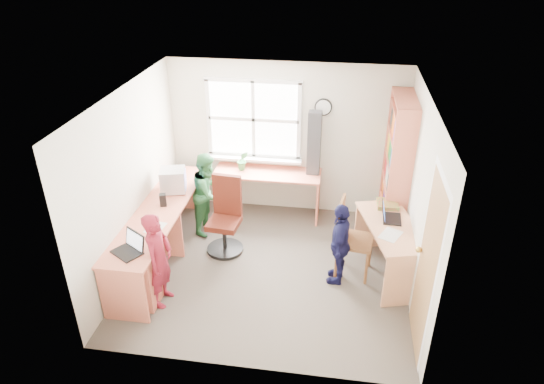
{
  "coord_description": "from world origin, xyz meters",
  "views": [
    {
      "loc": [
        0.82,
        -5.21,
        4.04
      ],
      "look_at": [
        0.0,
        0.25,
        1.05
      ],
      "focal_mm": 32.0,
      "sensor_mm": 36.0,
      "label": 1
    }
  ],
  "objects_px": {
    "right_desk": "(391,239)",
    "person_red": "(159,260)",
    "crt_monitor": "(173,180)",
    "laptop_left": "(130,247)",
    "bookshelf": "(396,172)",
    "laptop_right": "(389,216)",
    "person_green": "(209,193)",
    "potted_plant": "(243,161)",
    "l_desk": "(166,245)",
    "swivel_chair": "(226,219)",
    "cd_tower": "(314,143)",
    "person_navy": "(340,244)",
    "wooden_chair": "(349,235)"
  },
  "relations": [
    {
      "from": "right_desk",
      "to": "person_red",
      "type": "relative_size",
      "value": 1.15
    },
    {
      "from": "crt_monitor",
      "to": "laptop_left",
      "type": "relative_size",
      "value": 0.94
    },
    {
      "from": "bookshelf",
      "to": "laptop_right",
      "type": "height_order",
      "value": "bookshelf"
    },
    {
      "from": "right_desk",
      "to": "person_green",
      "type": "relative_size",
      "value": 1.14
    },
    {
      "from": "laptop_left",
      "to": "potted_plant",
      "type": "bearing_deg",
      "value": 102.44
    },
    {
      "from": "person_red",
      "to": "bookshelf",
      "type": "bearing_deg",
      "value": -50.66
    },
    {
      "from": "l_desk",
      "to": "bookshelf",
      "type": "distance_m",
      "value": 3.35
    },
    {
      "from": "swivel_chair",
      "to": "laptop_right",
      "type": "height_order",
      "value": "swivel_chair"
    },
    {
      "from": "swivel_chair",
      "to": "right_desk",
      "type": "bearing_deg",
      "value": -1.39
    },
    {
      "from": "cd_tower",
      "to": "person_navy",
      "type": "relative_size",
      "value": 0.87
    },
    {
      "from": "laptop_right",
      "to": "person_green",
      "type": "distance_m",
      "value": 2.63
    },
    {
      "from": "crt_monitor",
      "to": "potted_plant",
      "type": "height_order",
      "value": "crt_monitor"
    },
    {
      "from": "potted_plant",
      "to": "person_red",
      "type": "bearing_deg",
      "value": -103.61
    },
    {
      "from": "swivel_chair",
      "to": "person_green",
      "type": "relative_size",
      "value": 0.89
    },
    {
      "from": "laptop_left",
      "to": "person_red",
      "type": "distance_m",
      "value": 0.36
    },
    {
      "from": "right_desk",
      "to": "person_red",
      "type": "distance_m",
      "value": 2.91
    },
    {
      "from": "l_desk",
      "to": "person_red",
      "type": "xyz_separation_m",
      "value": [
        0.12,
        -0.54,
        0.16
      ]
    },
    {
      "from": "crt_monitor",
      "to": "potted_plant",
      "type": "bearing_deg",
      "value": 30.77
    },
    {
      "from": "crt_monitor",
      "to": "person_red",
      "type": "xyz_separation_m",
      "value": [
        0.28,
        -1.44,
        -0.31
      ]
    },
    {
      "from": "bookshelf",
      "to": "laptop_left",
      "type": "relative_size",
      "value": 4.83
    },
    {
      "from": "potted_plant",
      "to": "person_navy",
      "type": "relative_size",
      "value": 0.28
    },
    {
      "from": "bookshelf",
      "to": "potted_plant",
      "type": "relative_size",
      "value": 6.68
    },
    {
      "from": "right_desk",
      "to": "bookshelf",
      "type": "xyz_separation_m",
      "value": [
        0.09,
        1.05,
        0.46
      ]
    },
    {
      "from": "right_desk",
      "to": "person_red",
      "type": "bearing_deg",
      "value": -176.13
    },
    {
      "from": "swivel_chair",
      "to": "person_navy",
      "type": "xyz_separation_m",
      "value": [
        1.6,
        -0.49,
        0.09
      ]
    },
    {
      "from": "crt_monitor",
      "to": "person_navy",
      "type": "xyz_separation_m",
      "value": [
        2.39,
        -0.71,
        -0.36
      ]
    },
    {
      "from": "swivel_chair",
      "to": "person_green",
      "type": "bearing_deg",
      "value": 133.34
    },
    {
      "from": "l_desk",
      "to": "potted_plant",
      "type": "relative_size",
      "value": 9.38
    },
    {
      "from": "laptop_left",
      "to": "right_desk",
      "type": "bearing_deg",
      "value": 51.03
    },
    {
      "from": "cd_tower",
      "to": "potted_plant",
      "type": "relative_size",
      "value": 3.13
    },
    {
      "from": "crt_monitor",
      "to": "person_green",
      "type": "xyz_separation_m",
      "value": [
        0.43,
        0.25,
        -0.3
      ]
    },
    {
      "from": "wooden_chair",
      "to": "bookshelf",
      "type": "bearing_deg",
      "value": 68.41
    },
    {
      "from": "person_red",
      "to": "person_navy",
      "type": "distance_m",
      "value": 2.23
    },
    {
      "from": "l_desk",
      "to": "person_green",
      "type": "height_order",
      "value": "person_green"
    },
    {
      "from": "cd_tower",
      "to": "person_green",
      "type": "relative_size",
      "value": 0.79
    },
    {
      "from": "cd_tower",
      "to": "laptop_right",
      "type": "bearing_deg",
      "value": -47.83
    },
    {
      "from": "potted_plant",
      "to": "right_desk",
      "type": "bearing_deg",
      "value": -30.91
    },
    {
      "from": "swivel_chair",
      "to": "crt_monitor",
      "type": "bearing_deg",
      "value": 170.16
    },
    {
      "from": "potted_plant",
      "to": "person_red",
      "type": "relative_size",
      "value": 0.25
    },
    {
      "from": "swivel_chair",
      "to": "crt_monitor",
      "type": "distance_m",
      "value": 0.93
    },
    {
      "from": "wooden_chair",
      "to": "laptop_right",
      "type": "relative_size",
      "value": 3.27
    },
    {
      "from": "l_desk",
      "to": "laptop_right",
      "type": "distance_m",
      "value": 2.9
    },
    {
      "from": "cd_tower",
      "to": "person_navy",
      "type": "xyz_separation_m",
      "value": [
        0.47,
        -1.6,
        -0.68
      ]
    },
    {
      "from": "wooden_chair",
      "to": "person_green",
      "type": "xyz_separation_m",
      "value": [
        -2.07,
        0.75,
        0.05
      ]
    },
    {
      "from": "l_desk",
      "to": "crt_monitor",
      "type": "height_order",
      "value": "crt_monitor"
    },
    {
      "from": "laptop_right",
      "to": "person_green",
      "type": "height_order",
      "value": "person_green"
    },
    {
      "from": "cd_tower",
      "to": "crt_monitor",
      "type": "bearing_deg",
      "value": -154.21
    },
    {
      "from": "wooden_chair",
      "to": "person_navy",
      "type": "bearing_deg",
      "value": -111.17
    },
    {
      "from": "potted_plant",
      "to": "person_green",
      "type": "height_order",
      "value": "person_green"
    },
    {
      "from": "bookshelf",
      "to": "l_desk",
      "type": "bearing_deg",
      "value": -153.57
    }
  ]
}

